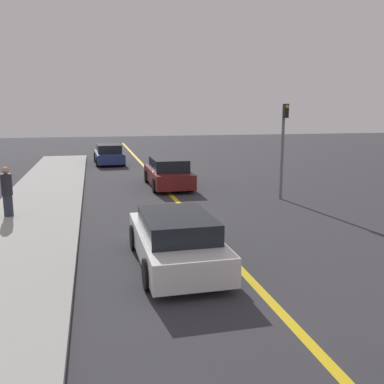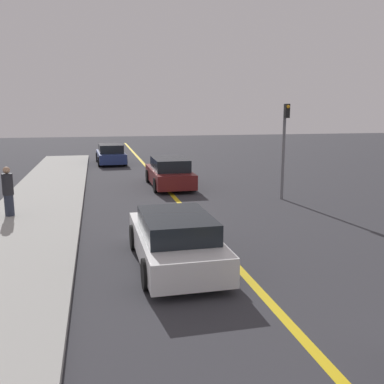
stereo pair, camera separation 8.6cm
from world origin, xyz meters
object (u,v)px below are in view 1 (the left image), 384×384
car_ahead_center (176,240)px  traffic_light (283,141)px  car_far_distant (168,173)px  pedestrian_mid_group (7,192)px  car_parked_left_lot (109,154)px

car_ahead_center → traffic_light: (5.65, 6.45, 1.76)m
car_ahead_center → traffic_light: bearing=48.1°
car_ahead_center → car_far_distant: bearing=80.4°
car_far_distant → pedestrian_mid_group: bearing=-141.3°
car_parked_left_lot → pedestrian_mid_group: bearing=-107.1°
car_far_distant → pedestrian_mid_group: (-6.25, -5.06, 0.31)m
car_parked_left_lot → pedestrian_mid_group: (-3.85, -14.59, 0.33)m
car_far_distant → car_parked_left_lot: 9.83m
car_parked_left_lot → traffic_light: 15.01m
car_parked_left_lot → pedestrian_mid_group: 15.09m
car_ahead_center → traffic_light: 8.75m
car_far_distant → pedestrian_mid_group: pedestrian_mid_group is taller
car_ahead_center → car_far_distant: (1.63, 10.36, 0.05)m
car_far_distant → traffic_light: (4.03, -3.92, 1.72)m
car_ahead_center → car_parked_left_lot: car_parked_left_lot is taller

